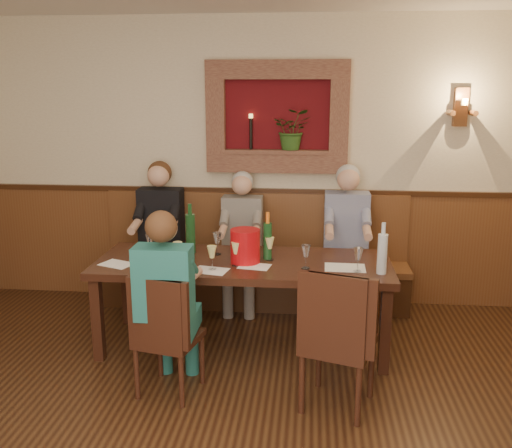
{
  "coord_description": "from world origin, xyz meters",
  "views": [
    {
      "loc": [
        0.53,
        -2.58,
        2.15
      ],
      "look_at": [
        0.1,
        1.9,
        1.05
      ],
      "focal_mm": 40.0,
      "sensor_mm": 36.0,
      "label": 1
    }
  ],
  "objects_px": {
    "person_bench_mid": "(242,254)",
    "wine_bottle_green_a": "(268,240)",
    "dining_table": "(243,269)",
    "person_bench_left": "(160,248)",
    "spittoon_bucket": "(245,246)",
    "bench": "(255,273)",
    "person_chair_front": "(169,319)",
    "wine_bottle_green_b": "(190,233)",
    "chair_near_left": "(169,358)",
    "person_bench_right": "(346,253)",
    "chair_near_right": "(337,367)",
    "water_bottle": "(382,253)"
  },
  "relations": [
    {
      "from": "person_bench_left",
      "to": "person_chair_front",
      "type": "distance_m",
      "value": 1.69
    },
    {
      "from": "person_bench_mid",
      "to": "water_bottle",
      "type": "height_order",
      "value": "person_bench_mid"
    },
    {
      "from": "person_bench_mid",
      "to": "bench",
      "type": "bearing_deg",
      "value": 41.38
    },
    {
      "from": "dining_table",
      "to": "wine_bottle_green_a",
      "type": "bearing_deg",
      "value": 18.77
    },
    {
      "from": "bench",
      "to": "chair_near_right",
      "type": "bearing_deg",
      "value": -67.88
    },
    {
      "from": "bench",
      "to": "person_bench_left",
      "type": "relative_size",
      "value": 2.09
    },
    {
      "from": "bench",
      "to": "person_chair_front",
      "type": "relative_size",
      "value": 2.22
    },
    {
      "from": "bench",
      "to": "person_bench_left",
      "type": "xyz_separation_m",
      "value": [
        -0.93,
        -0.11,
        0.27
      ]
    },
    {
      "from": "person_chair_front",
      "to": "water_bottle",
      "type": "relative_size",
      "value": 3.4
    },
    {
      "from": "wine_bottle_green_b",
      "to": "water_bottle",
      "type": "height_order",
      "value": "wine_bottle_green_b"
    },
    {
      "from": "chair_near_right",
      "to": "wine_bottle_green_a",
      "type": "bearing_deg",
      "value": 138.01
    },
    {
      "from": "person_bench_mid",
      "to": "person_bench_right",
      "type": "distance_m",
      "value": 1.0
    },
    {
      "from": "spittoon_bucket",
      "to": "water_bottle",
      "type": "bearing_deg",
      "value": -9.56
    },
    {
      "from": "person_bench_right",
      "to": "person_bench_mid",
      "type": "bearing_deg",
      "value": 179.85
    },
    {
      "from": "chair_near_right",
      "to": "person_chair_front",
      "type": "xyz_separation_m",
      "value": [
        -1.18,
        0.1,
        0.26
      ]
    },
    {
      "from": "bench",
      "to": "spittoon_bucket",
      "type": "xyz_separation_m",
      "value": [
        0.02,
        -0.98,
        0.56
      ]
    },
    {
      "from": "person_bench_mid",
      "to": "wine_bottle_green_a",
      "type": "bearing_deg",
      "value": -68.14
    },
    {
      "from": "chair_near_left",
      "to": "water_bottle",
      "type": "xyz_separation_m",
      "value": [
        1.53,
        0.59,
        0.65
      ]
    },
    {
      "from": "bench",
      "to": "spittoon_bucket",
      "type": "height_order",
      "value": "bench"
    },
    {
      "from": "wine_bottle_green_a",
      "to": "water_bottle",
      "type": "relative_size",
      "value": 1.0
    },
    {
      "from": "spittoon_bucket",
      "to": "wine_bottle_green_b",
      "type": "relative_size",
      "value": 0.64
    },
    {
      "from": "chair_near_left",
      "to": "person_chair_front",
      "type": "xyz_separation_m",
      "value": [
        0.0,
        0.02,
        0.29
      ]
    },
    {
      "from": "wine_bottle_green_b",
      "to": "bench",
      "type": "bearing_deg",
      "value": 57.87
    },
    {
      "from": "chair_near_left",
      "to": "person_bench_left",
      "type": "height_order",
      "value": "person_bench_left"
    },
    {
      "from": "spittoon_bucket",
      "to": "water_bottle",
      "type": "height_order",
      "value": "water_bottle"
    },
    {
      "from": "person_chair_front",
      "to": "water_bottle",
      "type": "bearing_deg",
      "value": 20.23
    },
    {
      "from": "chair_near_right",
      "to": "person_chair_front",
      "type": "relative_size",
      "value": 0.75
    },
    {
      "from": "chair_near_right",
      "to": "wine_bottle_green_b",
      "type": "height_order",
      "value": "wine_bottle_green_b"
    },
    {
      "from": "person_bench_left",
      "to": "person_bench_mid",
      "type": "distance_m",
      "value": 0.81
    },
    {
      "from": "person_bench_right",
      "to": "wine_bottle_green_a",
      "type": "bearing_deg",
      "value": -131.84
    },
    {
      "from": "bench",
      "to": "person_chair_front",
      "type": "distance_m",
      "value": 1.79
    },
    {
      "from": "person_bench_left",
      "to": "spittoon_bucket",
      "type": "distance_m",
      "value": 1.32
    },
    {
      "from": "dining_table",
      "to": "chair_near_left",
      "type": "bearing_deg",
      "value": -118.75
    },
    {
      "from": "person_bench_left",
      "to": "wine_bottle_green_a",
      "type": "distance_m",
      "value": 1.4
    },
    {
      "from": "wine_bottle_green_a",
      "to": "dining_table",
      "type": "bearing_deg",
      "value": -161.23
    },
    {
      "from": "dining_table",
      "to": "bench",
      "type": "relative_size",
      "value": 0.8
    },
    {
      "from": "chair_near_left",
      "to": "person_bench_left",
      "type": "xyz_separation_m",
      "value": [
        -0.48,
        1.64,
        0.33
      ]
    },
    {
      "from": "dining_table",
      "to": "person_bench_mid",
      "type": "height_order",
      "value": "person_bench_mid"
    },
    {
      "from": "person_bench_mid",
      "to": "spittoon_bucket",
      "type": "xyz_separation_m",
      "value": [
        0.14,
        -0.88,
        0.33
      ]
    },
    {
      "from": "wine_bottle_green_a",
      "to": "person_bench_left",
      "type": "bearing_deg",
      "value": 145.43
    },
    {
      "from": "chair_near_right",
      "to": "water_bottle",
      "type": "height_order",
      "value": "water_bottle"
    },
    {
      "from": "wine_bottle_green_a",
      "to": "person_bench_right",
      "type": "bearing_deg",
      "value": 48.16
    },
    {
      "from": "chair_near_right",
      "to": "wine_bottle_green_a",
      "type": "relative_size",
      "value": 2.54
    },
    {
      "from": "spittoon_bucket",
      "to": "wine_bottle_green_a",
      "type": "bearing_deg",
      "value": 31.2
    },
    {
      "from": "person_bench_left",
      "to": "person_bench_right",
      "type": "bearing_deg",
      "value": 0.01
    },
    {
      "from": "chair_near_right",
      "to": "person_bench_mid",
      "type": "height_order",
      "value": "person_bench_mid"
    },
    {
      "from": "dining_table",
      "to": "person_bench_left",
      "type": "bearing_deg",
      "value": 137.88
    },
    {
      "from": "person_bench_right",
      "to": "wine_bottle_green_a",
      "type": "xyz_separation_m",
      "value": [
        -0.69,
        -0.77,
        0.32
      ]
    },
    {
      "from": "bench",
      "to": "chair_near_right",
      "type": "relative_size",
      "value": 2.98
    },
    {
      "from": "bench",
      "to": "spittoon_bucket",
      "type": "bearing_deg",
      "value": -88.75
    }
  ]
}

